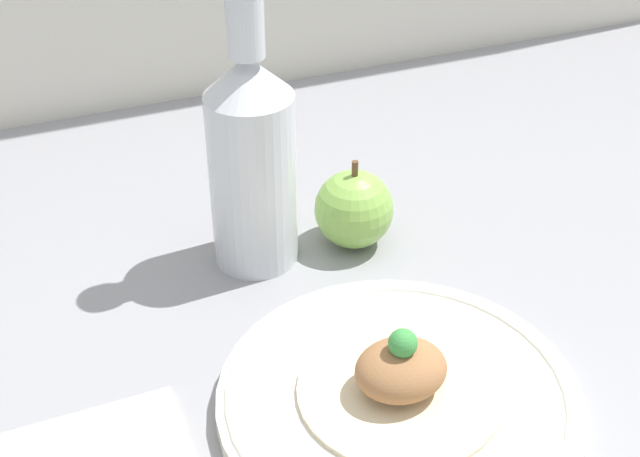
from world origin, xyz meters
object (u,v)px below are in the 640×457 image
Objects in this scene: plated_food at (400,377)px; apple at (354,209)px; cider_bottle at (252,154)px; plate at (399,398)px.

apple is (5.21, 20.10, 0.45)cm from plated_food.
plated_food is 22.81cm from cider_bottle.
plated_food is (0.00, 0.00, 2.13)cm from plate.
apple is (5.21, 20.10, 2.58)cm from plate.
plated_food is 0.55× the size of cider_bottle.
plated_food reaches higher than plate.
cider_bottle reaches higher than plated_food.
plate is at bearing -104.52° from apple.
cider_bottle is 11.25cm from apple.
cider_bottle is 3.16× the size of apple.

